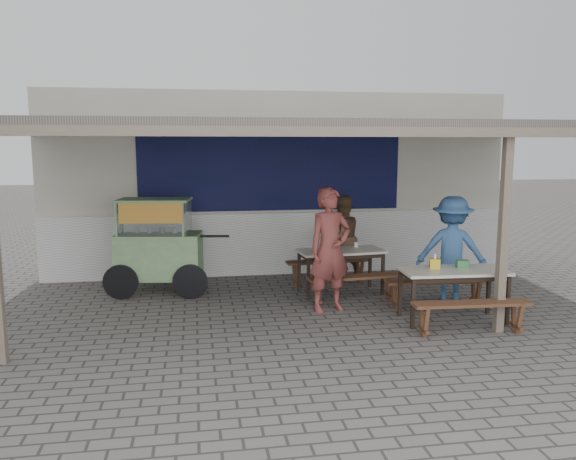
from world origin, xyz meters
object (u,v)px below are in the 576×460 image
(bench_right_street, at_px, (471,310))
(condiment_bowl, at_px, (334,249))
(patron_street_side, at_px, (330,250))
(table_right, at_px, (453,275))
(bench_left_wall, at_px, (328,266))
(patron_right_table, at_px, (452,250))
(patron_wall_side, at_px, (342,238))
(bench_left_street, at_px, (355,283))
(table_left, at_px, (341,255))
(tissue_box, at_px, (435,263))
(donation_box, at_px, (462,264))
(condiment_jar, at_px, (356,245))
(vendor_cart, at_px, (158,242))
(bench_right_wall, at_px, (436,287))

(bench_right_street, distance_m, condiment_bowl, 2.67)
(patron_street_side, bearing_deg, table_right, -41.55)
(bench_left_wall, bearing_deg, patron_right_table, -45.96)
(patron_wall_side, bearing_deg, bench_left_street, 58.92)
(patron_right_table, distance_m, condiment_bowl, 1.88)
(table_left, distance_m, table_right, 2.09)
(table_left, relative_size, tissue_box, 10.48)
(table_left, xyz_separation_m, tissue_box, (0.96, -1.59, 0.15))
(patron_right_table, distance_m, donation_box, 0.89)
(table_left, bearing_deg, donation_box, -55.70)
(table_right, height_order, condiment_jar, condiment_jar)
(patron_wall_side, bearing_deg, table_right, 85.18)
(tissue_box, bearing_deg, table_right, -28.42)
(vendor_cart, distance_m, patron_street_side, 2.99)
(patron_wall_side, relative_size, patron_right_table, 0.92)
(bench_left_wall, xyz_separation_m, donation_box, (1.43, -2.27, 0.47))
(vendor_cart, height_order, condiment_jar, vendor_cart)
(bench_left_street, xyz_separation_m, bench_right_street, (1.10, -1.70, 0.00))
(patron_wall_side, bearing_deg, donation_box, 89.00)
(donation_box, bearing_deg, bench_left_wall, 122.16)
(bench_left_street, relative_size, patron_right_table, 0.91)
(patron_right_table, xyz_separation_m, condiment_jar, (-1.28, 1.00, -0.06))
(bench_right_street, height_order, patron_street_side, patron_street_side)
(vendor_cart, bearing_deg, patron_wall_side, 15.88)
(bench_right_wall, distance_m, patron_wall_side, 2.33)
(bench_right_wall, xyz_separation_m, donation_box, (0.14, -0.53, 0.46))
(bench_right_wall, bearing_deg, bench_right_street, -90.00)
(donation_box, xyz_separation_m, condiment_jar, (-1.04, 1.86, -0.02))
(bench_right_street, bearing_deg, patron_right_table, 76.98)
(bench_left_wall, bearing_deg, condiment_bowl, -100.52)
(bench_right_street, xyz_separation_m, patron_right_table, (0.44, 1.55, 0.51))
(vendor_cart, relative_size, patron_right_table, 1.22)
(vendor_cart, relative_size, donation_box, 12.36)
(table_left, bearing_deg, condiment_jar, 28.58)
(tissue_box, bearing_deg, table_left, 121.18)
(bench_right_street, xyz_separation_m, patron_wall_side, (-0.89, 3.32, 0.44))
(bench_right_wall, height_order, donation_box, donation_box)
(table_right, bearing_deg, bench_left_wall, 121.04)
(table_left, xyz_separation_m, donation_box, (1.36, -1.63, 0.14))
(bench_right_wall, distance_m, patron_right_table, 0.71)
(bench_left_street, height_order, condiment_jar, condiment_jar)
(bench_left_street, distance_m, bench_right_wall, 1.25)
(bench_right_wall, xyz_separation_m, condiment_jar, (-0.90, 1.32, 0.45))
(table_right, relative_size, bench_right_street, 0.95)
(patron_wall_side, height_order, donation_box, patron_wall_side)
(table_left, relative_size, vendor_cart, 0.71)
(bench_right_street, relative_size, patron_right_table, 0.94)
(condiment_jar, xyz_separation_m, condiment_bowl, (-0.45, -0.25, -0.02))
(bench_left_wall, height_order, patron_street_side, patron_street_side)
(patron_right_table, bearing_deg, bench_left_street, 20.68)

